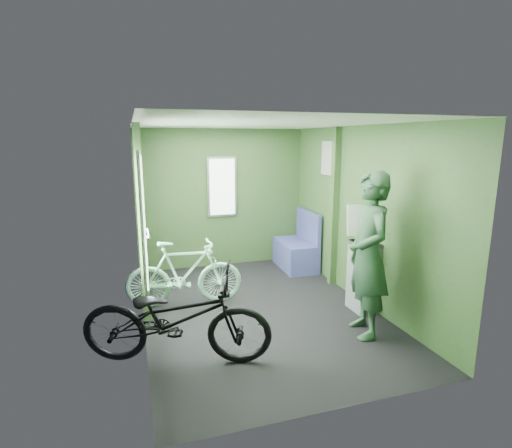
{
  "coord_description": "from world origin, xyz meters",
  "views": [
    {
      "loc": [
        -1.45,
        -4.5,
        2.12
      ],
      "look_at": [
        0.0,
        0.1,
        1.1
      ],
      "focal_mm": 28.0,
      "sensor_mm": 36.0,
      "label": 1
    }
  ],
  "objects_px": {
    "passenger": "(368,255)",
    "bench_seat": "(297,251)",
    "bicycle_black": "(178,364)",
    "bicycle_mint": "(186,306)",
    "waste_box": "(363,276)"
  },
  "relations": [
    {
      "from": "passenger",
      "to": "bench_seat",
      "type": "distance_m",
      "value": 2.47
    },
    {
      "from": "bicycle_black",
      "to": "bench_seat",
      "type": "bearing_deg",
      "value": -24.39
    },
    {
      "from": "bicycle_mint",
      "to": "bicycle_black",
      "type": "bearing_deg",
      "value": 175.27
    },
    {
      "from": "bicycle_mint",
      "to": "bench_seat",
      "type": "xyz_separation_m",
      "value": [
        2.01,
        1.03,
        0.28
      ]
    },
    {
      "from": "bicycle_black",
      "to": "waste_box",
      "type": "distance_m",
      "value": 2.49
    },
    {
      "from": "passenger",
      "to": "bicycle_mint",
      "type": "bearing_deg",
      "value": -115.46
    },
    {
      "from": "bicycle_mint",
      "to": "passenger",
      "type": "distance_m",
      "value": 2.43
    },
    {
      "from": "bicycle_black",
      "to": "passenger",
      "type": "distance_m",
      "value": 2.25
    },
    {
      "from": "bicycle_mint",
      "to": "bench_seat",
      "type": "height_order",
      "value": "bench_seat"
    },
    {
      "from": "passenger",
      "to": "waste_box",
      "type": "bearing_deg",
      "value": 161.55
    },
    {
      "from": "bench_seat",
      "to": "bicycle_black",
      "type": "bearing_deg",
      "value": -131.73
    },
    {
      "from": "bicycle_black",
      "to": "bicycle_mint",
      "type": "bearing_deg",
      "value": 8.35
    },
    {
      "from": "passenger",
      "to": "waste_box",
      "type": "distance_m",
      "value": 0.8
    },
    {
      "from": "waste_box",
      "to": "bench_seat",
      "type": "xyz_separation_m",
      "value": [
        -0.11,
        1.82,
        -0.16
      ]
    },
    {
      "from": "waste_box",
      "to": "bicycle_black",
      "type": "bearing_deg",
      "value": -166.57
    }
  ]
}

